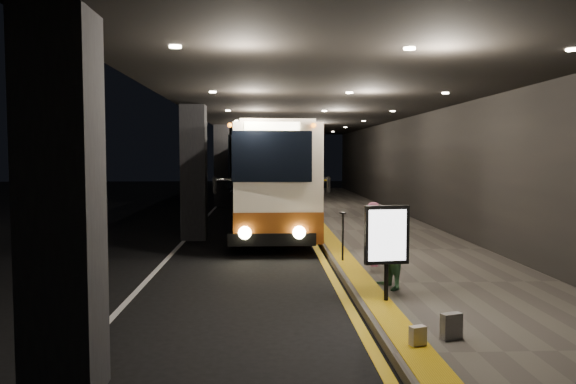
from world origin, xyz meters
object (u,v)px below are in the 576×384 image
object	(u,v)px
coach_main	(270,183)
stanchion_post	(343,237)
passenger_boarding	(375,234)
info_sign	(387,237)
bag_plain	(418,336)
bag_polka	(451,326)
coach_second	(265,174)
passenger_waiting_green	(389,248)

from	to	relation	value
coach_main	stanchion_post	size ratio (longest dim) A/B	9.84
passenger_boarding	info_sign	bearing A→B (deg)	-169.65
bag_plain	bag_polka	bearing A→B (deg)	25.64
coach_second	stanchion_post	xyz separation A→B (m)	(1.94, -18.08, -0.92)
coach_main	coach_second	world-z (taller)	coach_main
bag_polka	bag_plain	bearing A→B (deg)	-154.36
coach_main	passenger_waiting_green	distance (m)	10.08
coach_second	passenger_waiting_green	distance (m)	21.20
coach_main	info_sign	xyz separation A→B (m)	(1.99, -10.69, -0.44)
passenger_boarding	stanchion_post	size ratio (longest dim) A/B	1.26
coach_main	passenger_boarding	size ratio (longest dim) A/B	7.80
info_sign	stanchion_post	xyz separation A→B (m)	(-0.25, 3.86, -0.57)
coach_second	bag_plain	distance (m)	24.45
passenger_boarding	stanchion_post	xyz separation A→B (m)	(-0.69, 0.59, -0.16)
bag_polka	stanchion_post	size ratio (longest dim) A/B	0.31
coach_second	info_sign	bearing A→B (deg)	-82.10
info_sign	passenger_boarding	bearing A→B (deg)	74.71
info_sign	bag_plain	bearing A→B (deg)	-99.54
passenger_waiting_green	passenger_boarding	bearing A→B (deg)	160.72
bag_polka	coach_second	bearing A→B (deg)	96.33
info_sign	stanchion_post	distance (m)	3.91
coach_second	passenger_boarding	world-z (taller)	coach_second
bag_polka	info_sign	bearing A→B (deg)	102.83
coach_main	info_sign	world-z (taller)	coach_main
coach_main	stanchion_post	world-z (taller)	coach_main
coach_second	bag_plain	bearing A→B (deg)	-82.83
coach_main	info_sign	size ratio (longest dim) A/B	6.81
coach_second	bag_plain	xyz separation A→B (m)	(2.11, -24.32, -1.39)
passenger_boarding	coach_main	bearing A→B (deg)	36.15
bag_polka	stanchion_post	bearing A→B (deg)	96.97
coach_main	passenger_boarding	xyz separation A→B (m)	(2.43, -7.41, -0.85)
coach_second	stanchion_post	world-z (taller)	coach_second
passenger_boarding	stanchion_post	bearing A→B (deg)	67.57
passenger_waiting_green	coach_main	bearing A→B (deg)	178.22
bag_plain	info_sign	size ratio (longest dim) A/B	0.16
coach_main	bag_plain	bearing A→B (deg)	-83.42
coach_main	passenger_waiting_green	bearing A→B (deg)	-78.87
coach_second	info_sign	distance (m)	22.05
passenger_boarding	passenger_waiting_green	size ratio (longest dim) A/B	0.93
coach_second	passenger_waiting_green	size ratio (longest dim) A/B	6.91
bag_polka	coach_main	bearing A→B (deg)	100.93
bag_plain	passenger_waiting_green	bearing A→B (deg)	84.30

